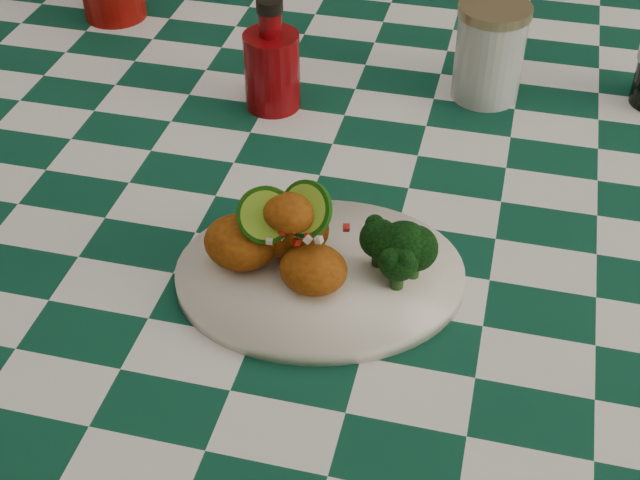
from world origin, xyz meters
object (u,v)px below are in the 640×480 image
(plate, at_px, (320,276))
(ketchup_bottle, at_px, (271,55))
(dining_table, at_px, (330,365))
(wooden_chair_right, at_px, (522,87))
(wooden_chair_left, at_px, (254,90))
(fried_chicken_pile, at_px, (292,231))
(mason_jar, at_px, (489,52))

(plate, bearing_deg, ketchup_bottle, 113.96)
(dining_table, distance_m, wooden_chair_right, 0.75)
(wooden_chair_right, bearing_deg, wooden_chair_left, -170.93)
(plate, bearing_deg, fried_chicken_pile, 180.00)
(plate, distance_m, fried_chicken_pile, 0.06)
(dining_table, distance_m, fried_chicken_pile, 0.51)
(ketchup_bottle, distance_m, wooden_chair_left, 0.81)
(dining_table, xyz_separation_m, plate, (0.04, -0.24, 0.40))
(dining_table, height_order, wooden_chair_right, wooden_chair_right)
(fried_chicken_pile, bearing_deg, mason_jar, 69.45)
(dining_table, xyz_separation_m, wooden_chair_left, (-0.33, 0.70, 0.02))
(dining_table, relative_size, ketchup_bottle, 11.65)
(fried_chicken_pile, bearing_deg, ketchup_bottle, 109.63)
(wooden_chair_right, bearing_deg, fried_chicken_pile, -94.45)
(mason_jar, height_order, wooden_chair_left, mason_jar)
(plate, relative_size, wooden_chair_left, 0.35)
(plate, distance_m, mason_jar, 0.41)
(wooden_chair_left, bearing_deg, fried_chicken_pile, -81.40)
(wooden_chair_left, bearing_deg, ketchup_bottle, -81.07)
(fried_chicken_pile, relative_size, wooden_chair_right, 0.14)
(wooden_chair_right, bearing_deg, ketchup_bottle, -108.12)
(dining_table, relative_size, fried_chicken_pile, 12.30)
(dining_table, relative_size, wooden_chair_left, 2.03)
(dining_table, bearing_deg, ketchup_bottle, 144.14)
(dining_table, distance_m, wooden_chair_left, 0.77)
(ketchup_bottle, distance_m, mason_jar, 0.27)
(wooden_chair_left, bearing_deg, plate, -79.97)
(fried_chicken_pile, relative_size, wooden_chair_left, 0.17)
(plate, height_order, mason_jar, mason_jar)
(fried_chicken_pile, bearing_deg, dining_table, 93.89)
(mason_jar, distance_m, wooden_chair_right, 0.67)
(plate, relative_size, mason_jar, 2.28)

